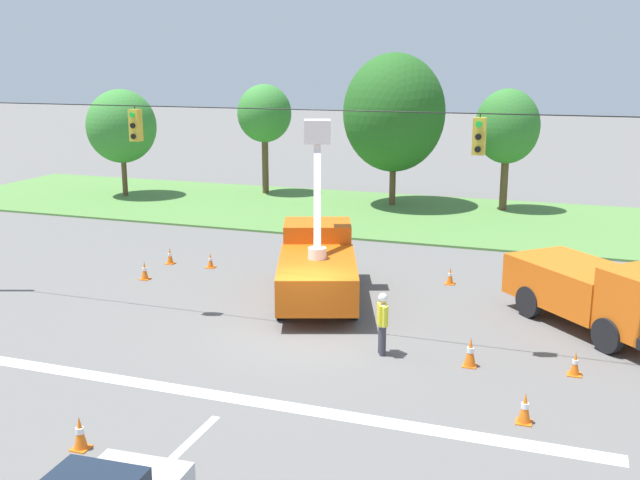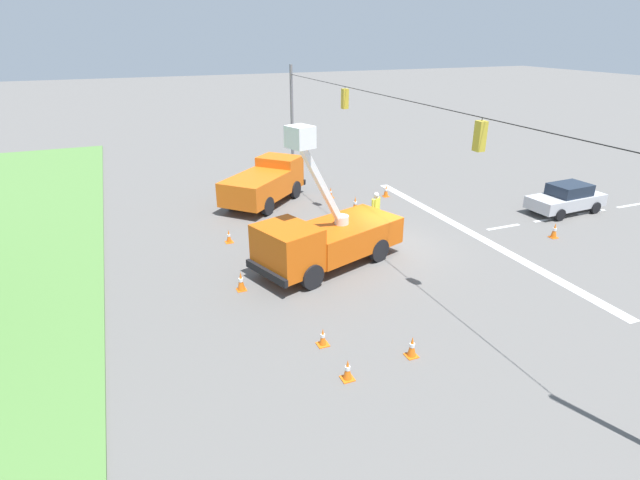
# 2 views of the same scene
# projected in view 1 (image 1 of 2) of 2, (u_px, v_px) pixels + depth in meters

# --- Properties ---
(ground_plane) EXTENTS (200.00, 200.00, 0.00)m
(ground_plane) POSITION_uv_depth(u_px,v_px,m) (303.00, 334.00, 22.27)
(ground_plane) COLOR #605E5B
(grass_verge) EXTENTS (56.00, 12.00, 0.10)m
(grass_verge) POSITION_uv_depth(u_px,v_px,m) (426.00, 217.00, 38.77)
(grass_verge) COLOR #517F3D
(grass_verge) RESTS_ON ground
(lane_markings) EXTENTS (17.60, 15.25, 0.01)m
(lane_markings) POSITION_uv_depth(u_px,v_px,m) (206.00, 426.00, 16.64)
(lane_markings) COLOR silver
(lane_markings) RESTS_ON ground
(signal_gantry) EXTENTS (26.20, 0.33, 7.20)m
(signal_gantry) POSITION_uv_depth(u_px,v_px,m) (301.00, 193.00, 21.30)
(signal_gantry) COLOR slate
(signal_gantry) RESTS_ON ground
(tree_far_west) EXTENTS (4.04, 4.05, 6.34)m
(tree_far_west) POSITION_uv_depth(u_px,v_px,m) (121.00, 126.00, 43.68)
(tree_far_west) COLOR brown
(tree_far_west) RESTS_ON ground
(tree_west) EXTENTS (3.22, 3.22, 6.60)m
(tree_west) POSITION_uv_depth(u_px,v_px,m) (264.00, 114.00, 44.40)
(tree_west) COLOR brown
(tree_west) RESTS_ON ground
(tree_centre) EXTENTS (5.51, 5.92, 8.38)m
(tree_centre) POSITION_uv_depth(u_px,v_px,m) (394.00, 113.00, 40.55)
(tree_centre) COLOR brown
(tree_centre) RESTS_ON ground
(tree_east) EXTENTS (3.39, 3.02, 6.53)m
(tree_east) POSITION_uv_depth(u_px,v_px,m) (507.00, 127.00, 39.37)
(tree_east) COLOR brown
(tree_east) RESTS_ON ground
(utility_truck_bucket_lift) EXTENTS (4.54, 7.03, 5.97)m
(utility_truck_bucket_lift) POSITION_uv_depth(u_px,v_px,m) (317.00, 261.00, 25.37)
(utility_truck_bucket_lift) COLOR #D6560F
(utility_truck_bucket_lift) RESTS_ON ground
(utility_truck_support_near) EXTENTS (5.77, 5.86, 2.31)m
(utility_truck_support_near) POSITION_uv_depth(u_px,v_px,m) (599.00, 291.00, 22.38)
(utility_truck_support_near) COLOR orange
(utility_truck_support_near) RESTS_ON ground
(road_worker) EXTENTS (0.39, 0.60, 1.77)m
(road_worker) POSITION_uv_depth(u_px,v_px,m) (382.00, 320.00, 20.50)
(road_worker) COLOR #383842
(road_worker) RESTS_ON ground
(traffic_cone_foreground_left) EXTENTS (0.36, 0.36, 0.64)m
(traffic_cone_foreground_left) POSITION_uv_depth(u_px,v_px,m) (575.00, 364.00, 19.27)
(traffic_cone_foreground_left) COLOR orange
(traffic_cone_foreground_left) RESTS_ON ground
(traffic_cone_foreground_right) EXTENTS (0.36, 0.36, 0.69)m
(traffic_cone_foreground_right) POSITION_uv_depth(u_px,v_px,m) (145.00, 271.00, 27.75)
(traffic_cone_foreground_right) COLOR orange
(traffic_cone_foreground_right) RESTS_ON ground
(traffic_cone_mid_left) EXTENTS (0.36, 0.36, 0.62)m
(traffic_cone_mid_left) POSITION_uv_depth(u_px,v_px,m) (450.00, 276.00, 27.18)
(traffic_cone_mid_left) COLOR orange
(traffic_cone_mid_left) RESTS_ON ground
(traffic_cone_mid_right) EXTENTS (0.36, 0.36, 0.76)m
(traffic_cone_mid_right) POSITION_uv_depth(u_px,v_px,m) (331.00, 259.00, 29.25)
(traffic_cone_mid_right) COLOR orange
(traffic_cone_mid_right) RESTS_ON ground
(traffic_cone_near_bucket) EXTENTS (0.36, 0.36, 0.74)m
(traffic_cone_near_bucket) POSITION_uv_depth(u_px,v_px,m) (80.00, 433.00, 15.58)
(traffic_cone_near_bucket) COLOR orange
(traffic_cone_near_bucket) RESTS_ON ground
(traffic_cone_lane_edge_a) EXTENTS (0.36, 0.36, 0.73)m
(traffic_cone_lane_edge_a) POSITION_uv_depth(u_px,v_px,m) (525.00, 408.00, 16.71)
(traffic_cone_lane_edge_a) COLOR orange
(traffic_cone_lane_edge_a) RESTS_ON ground
(traffic_cone_lane_edge_b) EXTENTS (0.36, 0.36, 0.81)m
(traffic_cone_lane_edge_b) POSITION_uv_depth(u_px,v_px,m) (470.00, 352.00, 19.81)
(traffic_cone_lane_edge_b) COLOR orange
(traffic_cone_lane_edge_b) RESTS_ON ground
(traffic_cone_far_left) EXTENTS (0.36, 0.36, 0.59)m
(traffic_cone_far_left) POSITION_uv_depth(u_px,v_px,m) (210.00, 261.00, 29.34)
(traffic_cone_far_left) COLOR orange
(traffic_cone_far_left) RESTS_ON ground
(traffic_cone_far_right) EXTENTS (0.36, 0.36, 0.66)m
(traffic_cone_far_right) POSITION_uv_depth(u_px,v_px,m) (170.00, 256.00, 29.90)
(traffic_cone_far_right) COLOR orange
(traffic_cone_far_right) RESTS_ON ground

